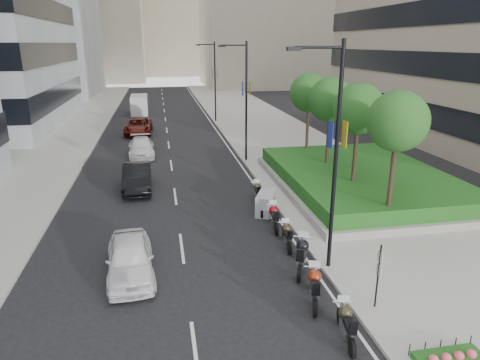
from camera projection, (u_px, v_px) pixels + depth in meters
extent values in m
plane|color=black|center=(229.00, 293.00, 15.86)|extent=(160.00, 160.00, 0.00)
cube|color=#9E9B93|center=(267.00, 129.00, 45.50)|extent=(10.00, 100.00, 0.15)
cube|color=#9E9B93|center=(59.00, 137.00, 41.80)|extent=(8.00, 100.00, 0.15)
cube|color=silver|center=(218.00, 132.00, 44.59)|extent=(0.12, 100.00, 0.01)
cube|color=silver|center=(167.00, 134.00, 43.67)|extent=(0.12, 100.00, 0.01)
cube|color=gray|center=(23.00, 5.00, 72.56)|extent=(22.00, 26.00, 30.00)
cube|color=#B7AD93|center=(85.00, 7.00, 101.08)|extent=(26.00, 24.00, 34.00)
cube|color=#B7AD93|center=(168.00, 6.00, 122.71)|extent=(30.00, 24.00, 38.00)
cube|color=gray|center=(360.00, 185.00, 26.87)|extent=(10.00, 14.00, 0.40)
cube|color=#144615|center=(361.00, 176.00, 26.69)|extent=(9.40, 13.40, 0.80)
cylinder|color=#332319|center=(391.00, 182.00, 20.32)|extent=(0.22, 0.22, 4.00)
sphere|color=#1A551F|center=(398.00, 121.00, 19.44)|extent=(2.80, 2.80, 2.80)
cylinder|color=#332319|center=(354.00, 160.00, 24.07)|extent=(0.22, 0.22, 4.00)
sphere|color=#1A551F|center=(359.00, 109.00, 23.18)|extent=(2.80, 2.80, 2.80)
cylinder|color=#332319|center=(328.00, 144.00, 27.81)|extent=(0.22, 0.22, 4.00)
sphere|color=#1A551F|center=(330.00, 100.00, 26.93)|extent=(2.80, 2.80, 2.80)
cylinder|color=#332319|center=(307.00, 132.00, 31.55)|extent=(0.22, 0.22, 4.00)
sphere|color=#1A551F|center=(309.00, 93.00, 30.67)|extent=(2.80, 2.80, 2.80)
cylinder|color=black|center=(335.00, 163.00, 16.18)|extent=(0.16, 0.16, 9.00)
cylinder|color=black|center=(319.00, 47.00, 14.74)|extent=(1.80, 0.10, 0.10)
cube|color=black|center=(294.00, 49.00, 14.60)|extent=(0.50, 0.22, 0.14)
cube|color=gold|center=(345.00, 134.00, 15.89)|extent=(0.02, 0.45, 1.00)
cube|color=navy|center=(330.00, 135.00, 15.80)|extent=(0.02, 0.45, 1.00)
cylinder|color=black|center=(246.00, 104.00, 32.09)|extent=(0.16, 0.16, 9.00)
cylinder|color=black|center=(234.00, 45.00, 30.65)|extent=(1.80, 0.10, 0.10)
cube|color=black|center=(222.00, 46.00, 30.51)|extent=(0.50, 0.22, 0.14)
cube|color=gold|center=(250.00, 89.00, 31.80)|extent=(0.02, 0.45, 1.00)
cube|color=navy|center=(243.00, 89.00, 31.71)|extent=(0.02, 0.45, 1.00)
cylinder|color=black|center=(215.00, 83.00, 48.93)|extent=(0.16, 0.16, 9.00)
cylinder|color=black|center=(206.00, 44.00, 47.49)|extent=(1.80, 0.10, 0.10)
cube|color=black|center=(198.00, 45.00, 47.35)|extent=(0.50, 0.22, 0.14)
cube|color=gold|center=(217.00, 73.00, 48.65)|extent=(0.02, 0.45, 1.00)
cube|color=navy|center=(212.00, 73.00, 48.55)|extent=(0.02, 0.45, 1.00)
cylinder|color=black|center=(378.00, 278.00, 14.45)|extent=(0.06, 0.06, 2.50)
cube|color=silver|center=(380.00, 257.00, 14.21)|extent=(0.02, 0.32, 0.42)
cube|color=silver|center=(379.00, 270.00, 14.36)|extent=(0.02, 0.32, 0.42)
cylinder|color=black|center=(352.00, 348.00, 12.55)|extent=(0.21, 0.60, 0.58)
cylinder|color=black|center=(340.00, 317.00, 13.99)|extent=(0.21, 0.60, 0.58)
cube|color=silver|center=(347.00, 328.00, 13.18)|extent=(0.42, 0.84, 0.40)
sphere|color=#302E1A|center=(345.00, 312.00, 13.36)|extent=(0.45, 0.45, 0.45)
cube|color=black|center=(350.00, 326.00, 12.81)|extent=(0.38, 0.74, 0.15)
cylinder|color=silver|center=(344.00, 302.00, 13.54)|extent=(0.70, 0.17, 0.05)
cylinder|color=black|center=(315.00, 308.00, 14.42)|extent=(0.31, 0.64, 0.63)
cylinder|color=black|center=(313.00, 282.00, 15.96)|extent=(0.31, 0.64, 0.63)
cube|color=silver|center=(314.00, 291.00, 15.09)|extent=(0.55, 0.92, 0.43)
sphere|color=maroon|center=(315.00, 276.00, 15.29)|extent=(0.49, 0.49, 0.49)
cube|color=black|center=(315.00, 288.00, 14.71)|extent=(0.50, 0.81, 0.16)
cylinder|color=silver|center=(315.00, 267.00, 15.48)|extent=(0.73, 0.28, 0.05)
cylinder|color=black|center=(299.00, 273.00, 16.53)|extent=(0.39, 0.68, 0.68)
cylinder|color=black|center=(303.00, 253.00, 18.17)|extent=(0.39, 0.68, 0.68)
cube|color=silver|center=(301.00, 259.00, 17.24)|extent=(0.68, 0.99, 0.46)
sphere|color=black|center=(303.00, 246.00, 17.45)|extent=(0.53, 0.53, 0.53)
cube|color=black|center=(301.00, 255.00, 16.82)|extent=(0.61, 0.88, 0.18)
cylinder|color=silver|center=(303.00, 237.00, 17.65)|extent=(0.77, 0.38, 0.06)
cylinder|color=black|center=(290.00, 248.00, 18.70)|extent=(0.17, 0.57, 0.56)
cylinder|color=black|center=(284.00, 234.00, 20.08)|extent=(0.17, 0.57, 0.56)
cube|color=silver|center=(287.00, 238.00, 19.30)|extent=(0.36, 0.79, 0.38)
sphere|color=#2D2919|center=(286.00, 229.00, 19.48)|extent=(0.43, 0.43, 0.43)
cube|color=black|center=(288.00, 235.00, 18.95)|extent=(0.33, 0.70, 0.14)
cylinder|color=silver|center=(285.00, 222.00, 19.65)|extent=(0.67, 0.12, 0.05)
cylinder|color=black|center=(277.00, 229.00, 20.54)|extent=(0.19, 0.62, 0.62)
cylinder|color=black|center=(272.00, 216.00, 22.05)|extent=(0.19, 0.62, 0.62)
cube|color=silver|center=(274.00, 220.00, 21.20)|extent=(0.39, 0.87, 0.42)
sphere|color=maroon|center=(274.00, 210.00, 21.39)|extent=(0.48, 0.48, 0.48)
cube|color=black|center=(275.00, 216.00, 20.82)|extent=(0.36, 0.77, 0.16)
cylinder|color=silver|center=(273.00, 204.00, 21.58)|extent=(0.74, 0.13, 0.05)
cylinder|color=black|center=(263.00, 213.00, 22.57)|extent=(0.33, 0.56, 0.56)
cylinder|color=black|center=(268.00, 204.00, 23.91)|extent=(0.33, 0.56, 0.56)
cube|color=gray|center=(265.00, 203.00, 23.14)|extent=(1.48, 2.04, 1.13)
cylinder|color=black|center=(259.00, 200.00, 24.40)|extent=(0.16, 0.56, 0.55)
cylinder|color=black|center=(256.00, 192.00, 25.75)|extent=(0.16, 0.56, 0.55)
cube|color=silver|center=(257.00, 194.00, 24.99)|extent=(0.34, 0.78, 0.37)
sphere|color=#322D1B|center=(257.00, 187.00, 25.16)|extent=(0.43, 0.43, 0.43)
cube|color=black|center=(258.00, 191.00, 24.65)|extent=(0.31, 0.69, 0.14)
cylinder|color=silver|center=(256.00, 182.00, 25.33)|extent=(0.66, 0.11, 0.04)
imported|color=white|center=(130.00, 258.00, 16.83)|extent=(2.11, 4.59, 1.52)
imported|color=black|center=(137.00, 177.00, 26.86)|extent=(1.78, 4.92, 1.61)
imported|color=silver|center=(141.00, 147.00, 34.98)|extent=(2.23, 5.02, 1.43)
imported|color=#5C120B|center=(138.00, 126.00, 43.48)|extent=(2.80, 5.68, 1.55)
cube|color=silver|center=(139.00, 105.00, 56.05)|extent=(2.17, 5.54, 2.31)
cube|color=silver|center=(139.00, 111.00, 54.26)|extent=(2.11, 1.35, 1.21)
cylinder|color=black|center=(132.00, 113.00, 54.27)|extent=(0.28, 0.77, 0.77)
cylinder|color=black|center=(146.00, 113.00, 54.58)|extent=(0.28, 0.77, 0.77)
cylinder|color=black|center=(134.00, 109.00, 57.78)|extent=(0.28, 0.77, 0.77)
cylinder|color=black|center=(147.00, 108.00, 58.09)|extent=(0.28, 0.77, 0.77)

